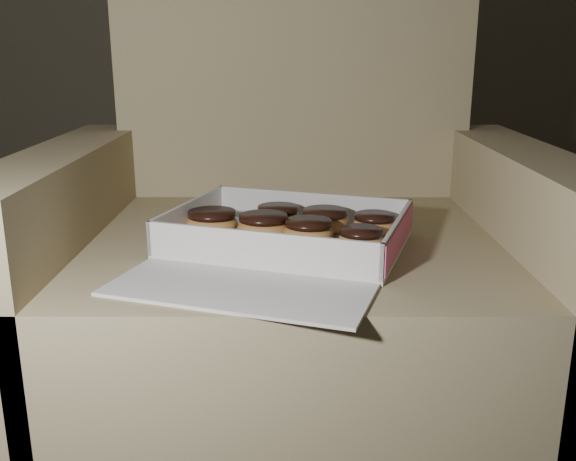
# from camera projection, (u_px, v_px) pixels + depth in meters

# --- Properties ---
(armchair) EXTENTS (0.96, 0.81, 1.00)m
(armchair) POSITION_uv_depth(u_px,v_px,m) (293.00, 289.00, 1.25)
(armchair) COLOR #847654
(armchair) RESTS_ON floor
(bakery_box) EXTENTS (0.49, 0.53, 0.06)m
(bakery_box) POSITION_uv_depth(u_px,v_px,m) (282.00, 246.00, 1.04)
(bakery_box) COLOR silver
(bakery_box) RESTS_ON armchair
(donut_a) EXTENTS (0.08, 0.08, 0.04)m
(donut_a) POSITION_uv_depth(u_px,v_px,m) (278.00, 216.00, 1.16)
(donut_a) COLOR #CB8347
(donut_a) RESTS_ON bakery_box
(donut_b) EXTENTS (0.08, 0.08, 0.04)m
(donut_b) POSITION_uv_depth(u_px,v_px,m) (325.00, 220.00, 1.12)
(donut_b) COLOR #CB8347
(donut_b) RESTS_ON bakery_box
(donut_c) EXTENTS (0.09, 0.09, 0.04)m
(donut_c) POSITION_uv_depth(u_px,v_px,m) (212.00, 223.00, 1.10)
(donut_c) COLOR #CB8347
(donut_c) RESTS_ON bakery_box
(donut_d) EXTENTS (0.08, 0.08, 0.04)m
(donut_d) POSITION_uv_depth(u_px,v_px,m) (308.00, 231.00, 1.06)
(donut_d) COLOR #CB8347
(donut_d) RESTS_ON bakery_box
(donut_e) EXTENTS (0.07, 0.07, 0.04)m
(donut_e) POSITION_uv_depth(u_px,v_px,m) (361.00, 239.00, 1.02)
(donut_e) COLOR #CB8347
(donut_e) RESTS_ON bakery_box
(donut_f) EXTENTS (0.07, 0.07, 0.04)m
(donut_f) POSITION_uv_depth(u_px,v_px,m) (375.00, 224.00, 1.11)
(donut_f) COLOR #CB8347
(donut_f) RESTS_ON bakery_box
(donut_g) EXTENTS (0.09, 0.09, 0.04)m
(donut_g) POSITION_uv_depth(u_px,v_px,m) (263.00, 226.00, 1.08)
(donut_g) COLOR #CB8347
(donut_g) RESTS_ON bakery_box
(crumb_a) EXTENTS (0.01, 0.01, 0.00)m
(crumb_a) POSITION_uv_depth(u_px,v_px,m) (314.00, 251.00, 1.02)
(crumb_a) COLOR black
(crumb_a) RESTS_ON bakery_box
(crumb_b) EXTENTS (0.01, 0.01, 0.00)m
(crumb_b) POSITION_uv_depth(u_px,v_px,m) (340.00, 252.00, 1.02)
(crumb_b) COLOR black
(crumb_b) RESTS_ON bakery_box
(crumb_c) EXTENTS (0.01, 0.01, 0.00)m
(crumb_c) POSITION_uv_depth(u_px,v_px,m) (258.00, 250.00, 1.03)
(crumb_c) COLOR black
(crumb_c) RESTS_ON bakery_box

